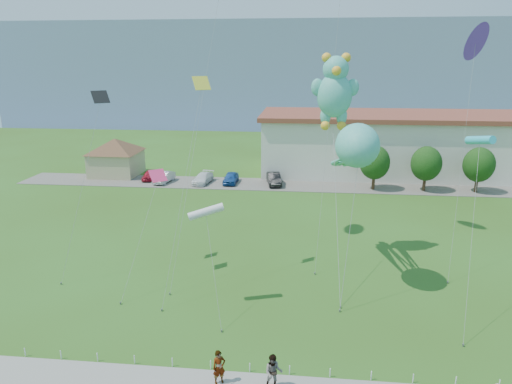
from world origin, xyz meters
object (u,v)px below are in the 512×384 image
at_px(warehouse, 483,144).
at_px(parked_car_black, 274,179).
at_px(parked_car_red, 150,175).
at_px(pedestrian_left, 219,367).
at_px(octopus_kite, 355,153).
at_px(teddy_bear_kite, 335,90).
at_px(pavilion, 116,153).
at_px(parked_car_blue, 231,178).
at_px(parked_car_silver, 164,177).
at_px(parked_car_white, 203,178).
at_px(pedestrian_right, 273,372).

relative_size(warehouse, parked_car_black, 13.64).
bearing_deg(warehouse, parked_car_red, -169.56).
distance_m(warehouse, pedestrian_left, 54.46).
relative_size(parked_car_red, octopus_kite, 0.32).
xyz_separation_m(parked_car_black, teddy_bear_kite, (5.75, -20.91, 12.26)).
distance_m(pavilion, parked_car_red, 6.29).
bearing_deg(pedestrian_left, parked_car_blue, 69.97).
bearing_deg(parked_car_blue, octopus_kite, -62.59).
height_order(parked_car_silver, teddy_bear_kite, teddy_bear_kite).
bearing_deg(parked_car_blue, parked_car_white, -173.19).
bearing_deg(warehouse, parked_car_silver, -167.48).
bearing_deg(parked_car_red, parked_car_black, -4.83).
xyz_separation_m(parked_car_white, octopus_kite, (16.05, -25.29, 8.56)).
relative_size(parked_car_silver, parked_car_black, 0.91).
bearing_deg(pedestrian_left, octopus_kite, 30.72).
bearing_deg(teddy_bear_kite, pedestrian_right, -101.29).
bearing_deg(pedestrian_left, parked_car_white, 75.36).
distance_m(parked_car_white, teddy_bear_kite, 28.30).
xyz_separation_m(pavilion, warehouse, (50.00, 6.00, 1.10)).
distance_m(parked_car_silver, teddy_bear_kite, 31.16).
xyz_separation_m(pedestrian_right, octopus_kite, (4.51, 11.96, 8.26)).
relative_size(warehouse, pedestrian_left, 35.01).
xyz_separation_m(pavilion, pedestrian_left, (21.64, -40.39, -2.05)).
relative_size(pedestrian_right, octopus_kite, 0.16).
distance_m(parked_car_red, parked_car_silver, 2.55).
distance_m(parked_car_black, teddy_bear_kite, 24.91).
height_order(parked_car_white, parked_car_black, parked_car_black).
height_order(pavilion, parked_car_black, pavilion).
bearing_deg(octopus_kite, pedestrian_left, -121.11).
height_order(parked_car_white, octopus_kite, octopus_kite).
xyz_separation_m(pavilion, parked_car_silver, (7.66, -3.40, -2.29)).
relative_size(pedestrian_right, parked_car_silver, 0.44).
bearing_deg(pedestrian_right, warehouse, 59.67).
relative_size(warehouse, pedestrian_right, 33.79).
bearing_deg(pedestrian_right, parked_car_red, 114.84).
bearing_deg(parked_car_silver, parked_car_red, 161.87).
bearing_deg(pavilion, parked_car_silver, -23.96).
xyz_separation_m(warehouse, teddy_bear_kite, (-22.43, -29.96, 8.93)).
relative_size(pedestrian_left, teddy_bear_kite, 0.11).
relative_size(pedestrian_right, parked_car_blue, 0.44).
bearing_deg(octopus_kite, pavilion, 135.21).
bearing_deg(octopus_kite, warehouse, 58.45).
height_order(parked_car_red, parked_car_black, parked_car_black).
height_order(pavilion, parked_car_blue, pavilion).
xyz_separation_m(warehouse, parked_car_red, (-44.60, -8.22, -3.44)).
height_order(pedestrian_left, parked_car_blue, pedestrian_left).
bearing_deg(pedestrian_left, warehouse, 30.40).
distance_m(warehouse, parked_car_blue, 35.03).
bearing_deg(pedestrian_right, parked_car_white, 105.84).
distance_m(parked_car_red, octopus_kite, 36.25).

